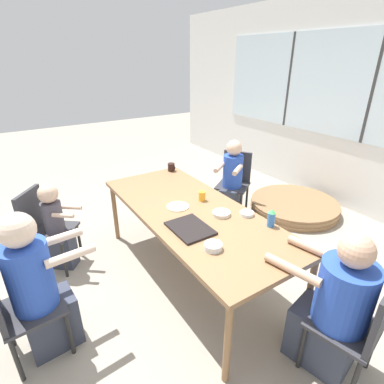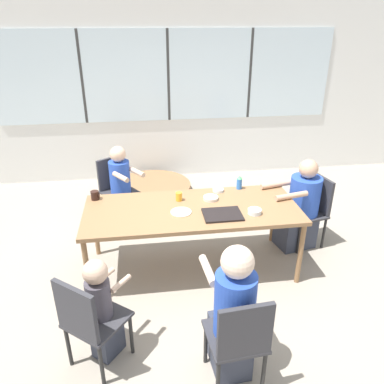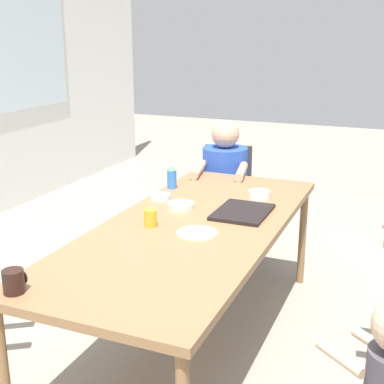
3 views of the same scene
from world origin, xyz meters
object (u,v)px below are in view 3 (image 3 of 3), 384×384
object	(u,v)px
sippy_cup	(172,177)
bowl_fruit	(160,197)
bowl_cereal	(181,206)
chair_for_man_teal_shirt	(227,189)
person_man_teal_shirt	(224,198)
bowl_white_shallow	(259,195)
coffee_mug	(14,281)
juice_glass	(151,218)

from	to	relation	value
sippy_cup	bowl_fruit	bearing A→B (deg)	-171.71
bowl_cereal	chair_for_man_teal_shirt	bearing A→B (deg)	6.79
person_man_teal_shirt	bowl_fruit	distance (m)	1.00
bowl_white_shallow	bowl_cereal	xyz separation A→B (m)	(-0.37, 0.37, -0.01)
coffee_mug	bowl_fruit	xyz separation A→B (m)	(1.33, 0.02, -0.03)
sippy_cup	bowl_white_shallow	bearing A→B (deg)	-89.53
juice_glass	bowl_fruit	world-z (taller)	juice_glass
person_man_teal_shirt	sippy_cup	world-z (taller)	person_man_teal_shirt
coffee_mug	chair_for_man_teal_shirt	bearing A→B (deg)	-0.62
bowl_cereal	person_man_teal_shirt	bearing A→B (deg)	5.97
person_man_teal_shirt	chair_for_man_teal_shirt	bearing A→B (deg)	-90.00
bowl_cereal	bowl_fruit	bearing A→B (deg)	57.74
chair_for_man_teal_shirt	bowl_cereal	xyz separation A→B (m)	(-1.24, -0.15, 0.25)
sippy_cup	bowl_white_shallow	world-z (taller)	sippy_cup
person_man_teal_shirt	juice_glass	distance (m)	1.45
coffee_mug	juice_glass	world-z (taller)	coffee_mug
chair_for_man_teal_shirt	bowl_cereal	size ratio (longest dim) A/B	5.32
chair_for_man_teal_shirt	sippy_cup	xyz separation A→B (m)	(-0.88, 0.08, 0.31)
person_man_teal_shirt	bowl_fruit	world-z (taller)	person_man_teal_shirt
bowl_white_shallow	coffee_mug	bearing A→B (deg)	161.19
coffee_mug	juice_glass	bearing A→B (deg)	-9.70
bowl_cereal	bowl_fruit	size ratio (longest dim) A/B	1.30
coffee_mug	bowl_fruit	world-z (taller)	coffee_mug
person_man_teal_shirt	bowl_fruit	size ratio (longest dim) A/B	8.85
chair_for_man_teal_shirt	bowl_white_shallow	xyz separation A→B (m)	(-0.87, -0.51, 0.26)
coffee_mug	bowl_cereal	distance (m)	1.23
bowl_cereal	bowl_fruit	xyz separation A→B (m)	(0.12, 0.19, -0.00)
coffee_mug	juice_glass	size ratio (longest dim) A/B	1.02
coffee_mug	bowl_fruit	distance (m)	1.33
coffee_mug	bowl_white_shallow	bearing A→B (deg)	-18.81
person_man_teal_shirt	sippy_cup	xyz separation A→B (m)	(-0.71, 0.11, 0.33)
juice_glass	bowl_cereal	distance (m)	0.34
chair_for_man_teal_shirt	person_man_teal_shirt	world-z (taller)	person_man_teal_shirt
coffee_mug	bowl_cereal	world-z (taller)	coffee_mug
person_man_teal_shirt	bowl_white_shallow	distance (m)	0.90
chair_for_man_teal_shirt	person_man_teal_shirt	distance (m)	0.17
coffee_mug	bowl_white_shallow	distance (m)	1.67
sippy_cup	bowl_fruit	world-z (taller)	sippy_cup
chair_for_man_teal_shirt	sippy_cup	size ratio (longest dim) A/B	5.37
juice_glass	bowl_white_shallow	bearing A→B (deg)	-28.85
juice_glass	bowl_fruit	bearing A→B (deg)	19.98
chair_for_man_teal_shirt	bowl_white_shallow	bearing A→B (deg)	108.47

